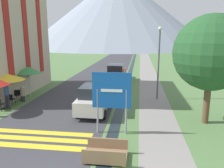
{
  "coord_description": "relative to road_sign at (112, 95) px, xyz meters",
  "views": [
    {
      "loc": [
        2.44,
        -5.33,
        4.84
      ],
      "look_at": [
        0.5,
        10.0,
        1.45
      ],
      "focal_mm": 35.0,
      "sensor_mm": 36.0,
      "label": 1
    }
  ],
  "objects": [
    {
      "name": "cafe_umbrella_rear_green",
      "position": [
        -7.55,
        6.12,
        0.16
      ],
      "size": [
        2.04,
        2.04,
        2.45
      ],
      "color": "#B7B2A8",
      "rests_on": "ground_plane"
    },
    {
      "name": "parked_car_far",
      "position": [
        -1.24,
        13.57,
        -1.11
      ],
      "size": [
        1.97,
        4.6,
        1.82
      ],
      "color": "#A31919",
      "rests_on": "ground_plane"
    },
    {
      "name": "cafe_umbrella_middle_yellow",
      "position": [
        -7.88,
        3.78,
        0.01
      ],
      "size": [
        2.34,
        2.34,
        2.26
      ],
      "color": "#B7B2A8",
      "rests_on": "ground_plane"
    },
    {
      "name": "streetlamp",
      "position": [
        2.75,
        6.54,
        1.23
      ],
      "size": [
        0.28,
        0.28,
        5.53
      ],
      "color": "#515156",
      "rests_on": "ground_plane"
    },
    {
      "name": "mountain_distant",
      "position": [
        -8.79,
        89.49,
        13.47
      ],
      "size": [
        79.77,
        79.77,
        30.99
      ],
      "color": "gray",
      "rests_on": "ground_plane"
    },
    {
      "name": "footpath",
      "position": [
        2.47,
        25.08,
        -2.02
      ],
      "size": [
        2.2,
        60.0,
        0.01
      ],
      "color": "gray",
      "rests_on": "ground_plane"
    },
    {
      "name": "tree_by_path",
      "position": [
        5.12,
        2.06,
        1.95
      ],
      "size": [
        4.1,
        4.1,
        6.03
      ],
      "color": "brown",
      "rests_on": "ground_plane"
    },
    {
      "name": "parked_car_near",
      "position": [
        -1.53,
        3.04,
        -1.11
      ],
      "size": [
        1.85,
        3.96,
        1.82
      ],
      "color": "silver",
      "rests_on": "ground_plane"
    },
    {
      "name": "person_standing_terrace",
      "position": [
        -7.49,
        2.89,
        -0.98
      ],
      "size": [
        0.32,
        0.32,
        1.79
      ],
      "color": "#282833",
      "rests_on": "ground_plane"
    },
    {
      "name": "road_sign",
      "position": [
        0.0,
        0.0,
        0.0
      ],
      "size": [
        1.93,
        0.11,
        3.15
      ],
      "color": "gray",
      "rests_on": "ground_plane"
    },
    {
      "name": "cafe_chair_middle",
      "position": [
        -7.67,
        3.58,
        -1.51
      ],
      "size": [
        0.4,
        0.4,
        0.85
      ],
      "rotation": [
        0.0,
        0.0,
        0.4
      ],
      "color": "black",
      "rests_on": "ground_plane"
    },
    {
      "name": "road",
      "position": [
        -3.63,
        25.08,
        -2.02
      ],
      "size": [
        6.4,
        60.0,
        0.01
      ],
      "color": "#38383D",
      "rests_on": "ground_plane"
    },
    {
      "name": "person_seated_far",
      "position": [
        -7.36,
        4.61,
        -1.35
      ],
      "size": [
        0.32,
        0.32,
        1.21
      ],
      "color": "#282833",
      "rests_on": "ground_plane"
    },
    {
      "name": "cafe_chair_far_left",
      "position": [
        -7.88,
        4.77,
        -1.51
      ],
      "size": [
        0.4,
        0.4,
        0.85
      ],
      "rotation": [
        0.0,
        0.0,
        -0.43
      ],
      "color": "black",
      "rests_on": "ground_plane"
    },
    {
      "name": "drainage_channel",
      "position": [
        0.07,
        25.08,
        -2.02
      ],
      "size": [
        0.6,
        60.0,
        0.0
      ],
      "color": "black",
      "rests_on": "ground_plane"
    },
    {
      "name": "ground_plane",
      "position": [
        -1.13,
        15.08,
        -2.02
      ],
      "size": [
        160.0,
        160.0,
        0.0
      ],
      "primitive_type": "plane",
      "color": "#517542"
    },
    {
      "name": "footbridge",
      "position": [
        0.07,
        -2.41,
        -1.8
      ],
      "size": [
        1.7,
        1.1,
        0.65
      ],
      "color": "#846647",
      "rests_on": "ground_plane"
    },
    {
      "name": "cafe_chair_far_right",
      "position": [
        -7.82,
        4.91,
        -1.51
      ],
      "size": [
        0.4,
        0.4,
        0.85
      ],
      "rotation": [
        0.0,
        0.0,
        -0.07
      ],
      "color": "black",
      "rests_on": "ground_plane"
    },
    {
      "name": "crosswalk_marking",
      "position": [
        -3.63,
        -1.09,
        -2.02
      ],
      "size": [
        5.44,
        1.84,
        0.01
      ],
      "color": "yellow",
      "rests_on": "ground_plane"
    }
  ]
}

